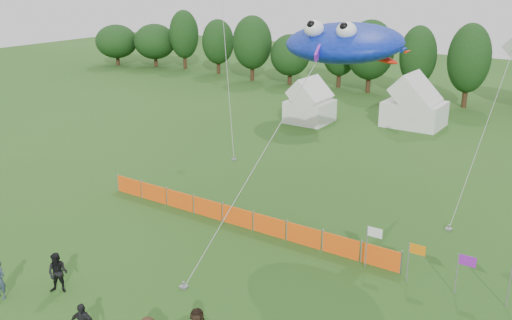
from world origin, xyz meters
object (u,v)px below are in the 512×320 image
Objects in this scene: stingray_kite at (348,42)px; spectator_b at (58,273)px; tent_right at (415,106)px; barrier_fence at (237,217)px; tent_left at (310,104)px.

spectator_b is at bearing -115.39° from stingray_kite.
tent_right is 34.62m from spectator_b.
tent_right is 25.04m from barrier_fence.
stingray_kite reaches higher than tent_right.
barrier_fence is at bearing -91.66° from tent_right.
stingray_kite reaches higher than barrier_fence.
barrier_fence is at bearing -135.91° from stingray_kite.
stingray_kite is at bearing -56.52° from tent_left.
tent_right reaches higher than tent_left.
spectator_b is at bearing -95.05° from tent_right.
barrier_fence is 10.57m from stingray_kite.
spectator_b is (5.01, -30.56, -0.72)m from tent_left.
tent_right reaches higher than spectator_b.
spectator_b is 17.11m from stingray_kite.
tent_left is at bearing -154.10° from tent_right.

